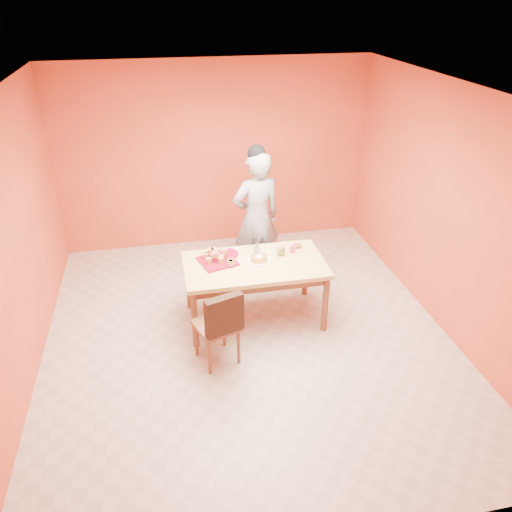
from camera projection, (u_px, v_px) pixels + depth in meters
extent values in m
plane|color=beige|center=(248.00, 336.00, 5.72)|extent=(5.00, 5.00, 0.00)
plane|color=white|center=(245.00, 92.00, 4.42)|extent=(5.00, 5.00, 0.00)
plane|color=#DB5132|center=(215.00, 156.00, 7.22)|extent=(4.50, 0.00, 4.50)
plane|color=#DB5132|center=(11.00, 250.00, 4.67)|extent=(0.00, 5.00, 5.00)
plane|color=#DB5132|center=(448.00, 212.00, 5.46)|extent=(0.00, 5.00, 5.00)
cube|color=tan|center=(255.00, 265.00, 5.67)|extent=(1.60, 0.90, 0.05)
cube|color=brown|center=(255.00, 271.00, 5.70)|extent=(1.48, 0.78, 0.10)
cylinder|color=brown|center=(195.00, 320.00, 5.39)|extent=(0.07, 0.07, 0.71)
cylinder|color=brown|center=(189.00, 283.00, 6.06)|extent=(0.07, 0.07, 0.71)
cylinder|color=brown|center=(325.00, 304.00, 5.65)|extent=(0.07, 0.07, 0.71)
cylinder|color=brown|center=(306.00, 270.00, 6.32)|extent=(0.07, 0.07, 0.71)
imported|color=gray|center=(256.00, 218.00, 6.43)|extent=(0.72, 0.55, 1.77)
cube|color=maroon|center=(218.00, 261.00, 5.67)|extent=(0.48, 0.48, 0.02)
cylinder|color=maroon|center=(227.00, 254.00, 5.83)|extent=(0.27, 0.27, 0.02)
cylinder|color=silver|center=(259.00, 260.00, 5.70)|extent=(0.38, 0.38, 0.01)
cylinder|color=gold|center=(259.00, 258.00, 5.69)|extent=(0.22, 0.22, 0.05)
cube|color=white|center=(257.00, 249.00, 5.83)|extent=(0.12, 0.25, 0.01)
ellipsoid|color=olive|center=(281.00, 250.00, 5.78)|extent=(0.14, 0.12, 0.14)
cylinder|color=#DF2173|center=(293.00, 249.00, 5.86)|extent=(0.07, 0.07, 0.09)
cylinder|color=#341E0E|center=(297.00, 246.00, 5.99)|extent=(0.12, 0.12, 0.03)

